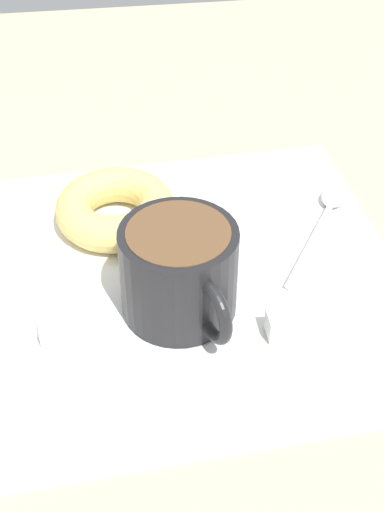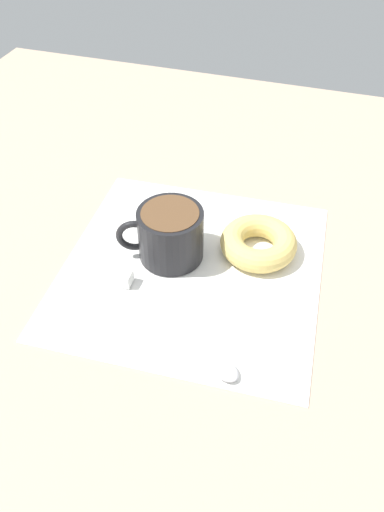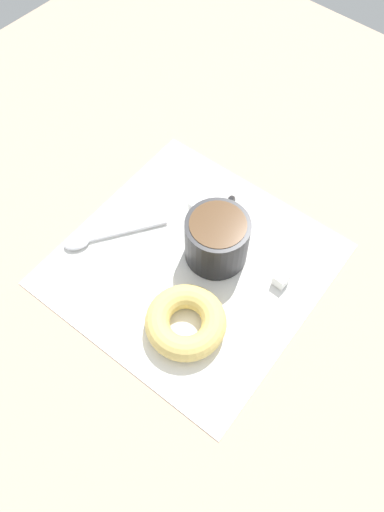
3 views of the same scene
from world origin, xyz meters
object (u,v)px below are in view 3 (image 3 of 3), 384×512
coffee_cup (217,238)px  sugar_cube_extra (281,280)px  spoon (93,239)px  sugar_cube (197,207)px  donut (186,322)px

coffee_cup → sugar_cube_extra: 10.18cm
spoon → sugar_cube: (-7.71, -13.63, 0.53)cm
coffee_cup → donut: (-4.14, 11.22, -2.20)cm
sugar_cube → sugar_cube_extra: sugar_cube is taller
sugar_cube_extra → coffee_cup: bearing=11.3°
coffee_cup → sugar_cube: coffee_cup is taller
coffee_cup → donut: size_ratio=1.09×
coffee_cup → spoon: bearing=34.2°
coffee_cup → sugar_cube: size_ratio=6.08×
donut → sugar_cube: bearing=-53.9°
coffee_cup → spoon: (14.49, 9.84, -3.40)cm
sugar_cube → sugar_cube_extra: size_ratio=1.06×
spoon → sugar_cube_extra: sugar_cube_extra is taller
donut → sugar_cube: (10.93, -15.00, -0.66)cm
sugar_cube → spoon: bearing=60.5°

